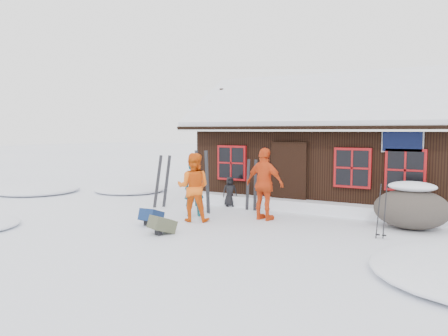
% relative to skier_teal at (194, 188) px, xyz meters
% --- Properties ---
extents(ground, '(120.00, 120.00, 0.00)m').
position_rel_skier_teal_xyz_m(ground, '(1.00, -0.06, -0.79)').
color(ground, white).
rests_on(ground, ground).
extents(mountain_hut, '(8.90, 6.09, 4.42)m').
position_rel_skier_teal_xyz_m(mountain_hut, '(2.50, 4.92, 0.78)').
color(mountain_hut, black).
rests_on(mountain_hut, ground).
extents(snow_drift, '(7.60, 0.60, 0.35)m').
position_rel_skier_teal_xyz_m(snow_drift, '(2.50, 2.19, -0.62)').
color(snow_drift, white).
rests_on(snow_drift, ground).
extents(snow_mounds, '(20.60, 13.20, 0.48)m').
position_rel_skier_teal_xyz_m(snow_mounds, '(2.65, 1.81, -0.79)').
color(snow_mounds, white).
rests_on(snow_mounds, ground).
extents(skier_teal, '(0.66, 0.69, 1.59)m').
position_rel_skier_teal_xyz_m(skier_teal, '(0.00, 0.00, 0.00)').
color(skier_teal, '#145860').
rests_on(skier_teal, ground).
extents(skier_orange_left, '(1.08, 0.97, 1.82)m').
position_rel_skier_teal_xyz_m(skier_orange_left, '(0.35, -0.56, 0.12)').
color(skier_orange_left, orange).
rests_on(skier_orange_left, ground).
extents(skier_orange_right, '(1.21, 0.66, 1.95)m').
position_rel_skier_teal_xyz_m(skier_orange_right, '(1.93, 0.51, 0.18)').
color(skier_orange_right, '#DD4616').
rests_on(skier_orange_right, ground).
extents(skier_crouched, '(0.55, 0.53, 0.95)m').
position_rel_skier_teal_xyz_m(skier_crouched, '(0.09, 1.91, -0.32)').
color(skier_crouched, black).
rests_on(skier_crouched, ground).
extents(boulder, '(1.79, 1.34, 1.05)m').
position_rel_skier_teal_xyz_m(boulder, '(5.50, 1.29, -0.26)').
color(boulder, '#484039').
rests_on(boulder, ground).
extents(ski_pair_left, '(0.52, 0.34, 1.69)m').
position_rel_skier_teal_xyz_m(ski_pair_left, '(-1.69, 0.72, 0.00)').
color(ski_pair_left, black).
rests_on(ski_pair_left, ground).
extents(ski_pair_mid, '(0.55, 0.14, 1.88)m').
position_rel_skier_teal_xyz_m(ski_pair_mid, '(-0.09, 0.61, 0.10)').
color(ski_pair_mid, black).
rests_on(ski_pair_mid, ground).
extents(ski_pair_right, '(0.40, 0.08, 1.59)m').
position_rel_skier_teal_xyz_m(ski_pair_right, '(0.99, 1.63, -0.05)').
color(ski_pair_right, black).
rests_on(ski_pair_right, ground).
extents(ski_poles, '(0.23, 0.11, 1.27)m').
position_rel_skier_teal_xyz_m(ski_poles, '(5.04, -0.07, -0.20)').
color(ski_poles, black).
rests_on(ski_poles, ground).
extents(backpack_blue, '(0.46, 0.58, 0.30)m').
position_rel_skier_teal_xyz_m(backpack_blue, '(-0.33, -1.48, -0.64)').
color(backpack_blue, navy).
rests_on(backpack_blue, ground).
extents(backpack_olive, '(0.60, 0.67, 0.30)m').
position_rel_skier_teal_xyz_m(backpack_olive, '(0.52, -2.14, -0.64)').
color(backpack_olive, '#454834').
rests_on(backpack_olive, ground).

